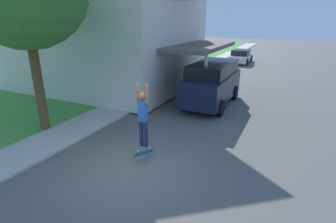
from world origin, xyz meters
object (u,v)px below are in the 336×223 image
Objects in this scene: suv_parked at (212,82)px; skateboard at (144,152)px; skateboarder at (143,115)px; car_down_street at (241,57)px.

skateboard is (-0.20, -6.61, -0.92)m from suv_parked.
suv_parked is at bearing 87.60° from skateboarder.
suv_parked is 2.34× the size of skateboarder.
skateboard is at bearing -91.70° from suv_parked.
car_down_street reaches higher than skateboard.
skateboard is at bearing -86.67° from car_down_street.
suv_parked is at bearing 88.30° from skateboard.
suv_parked is 15.03m from car_down_street.
skateboard is at bearing -60.80° from skateboarder.
skateboarder is at bearing -92.40° from suv_parked.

